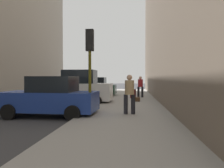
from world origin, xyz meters
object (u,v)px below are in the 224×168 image
fire_hydrant (110,93)px  traffic_light (90,53)px  pedestrian_in_tan_coat (129,92)px  parked_white_van (78,88)px  parked_dark_green_sedan (94,87)px  parked_blue_sedan (50,98)px  pedestrian_in_red_jacket (140,86)px  rolling_suitcase (133,94)px  duffel_bag (138,99)px

fire_hydrant → traffic_light: 8.38m
pedestrian_in_tan_coat → traffic_light: bearing=-165.4°
parked_white_van → fire_hydrant: size_ratio=6.58×
parked_dark_green_sedan → traffic_light: traffic_light is taller
parked_blue_sedan → pedestrian_in_red_jacket: 9.56m
traffic_light → pedestrian_in_red_jacket: size_ratio=2.11×
parked_white_van → traffic_light: size_ratio=1.29×
parked_blue_sedan → pedestrian_in_tan_coat: size_ratio=2.49×
parked_blue_sedan → rolling_suitcase: size_ratio=4.10×
duffel_bag → pedestrian_in_red_jacket: bearing=84.7°
parked_white_van → fire_hydrant: (1.80, 2.95, -0.54)m
parked_blue_sedan → rolling_suitcase: bearing=65.4°
fire_hydrant → rolling_suitcase: rolling_suitcase is taller
fire_hydrant → pedestrian_in_tan_coat: bearing=-77.4°
parked_dark_green_sedan → rolling_suitcase: bearing=-35.5°
fire_hydrant → rolling_suitcase: bearing=7.1°
parked_dark_green_sedan → parked_white_van: bearing=-90.0°
parked_white_van → rolling_suitcase: size_ratio=4.45×
parked_white_van → rolling_suitcase: (3.66, 3.18, -0.54)m
pedestrian_in_red_jacket → rolling_suitcase: bearing=-136.2°
traffic_light → duffel_bag: traffic_light is taller
parked_blue_sedan → parked_white_van: 4.82m
parked_blue_sedan → parked_white_van: parked_white_van is taller
fire_hydrant → pedestrian_in_tan_coat: 7.85m
parked_white_van → parked_dark_green_sedan: parked_white_van is taller
pedestrian_in_red_jacket → rolling_suitcase: pedestrian_in_red_jacket is taller
fire_hydrant → duffel_bag: fire_hydrant is taller
fire_hydrant → pedestrian_in_tan_coat: pedestrian_in_tan_coat is taller
traffic_light → rolling_suitcase: traffic_light is taller
parked_blue_sedan → traffic_light: 2.68m
traffic_light → pedestrian_in_red_jacket: 9.33m
parked_blue_sedan → fire_hydrant: 7.98m
parked_white_van → duffel_bag: (3.96, 0.63, -0.74)m
parked_blue_sedan → duffel_bag: 6.76m
pedestrian_in_red_jacket → rolling_suitcase: 1.02m
rolling_suitcase → duffel_bag: size_ratio=2.36×
fire_hydrant → pedestrian_in_red_jacket: 2.64m
traffic_light → pedestrian_in_tan_coat: traffic_light is taller
parked_blue_sedan → fire_hydrant: (1.80, 7.76, -0.35)m
rolling_suitcase → pedestrian_in_red_jacket: bearing=43.8°
traffic_light → rolling_suitcase: (1.81, 8.30, -2.27)m
parked_dark_green_sedan → pedestrian_in_red_jacket: (4.25, -2.05, 0.26)m
parked_blue_sedan → pedestrian_in_tan_coat: 3.52m
parked_blue_sedan → traffic_light: traffic_light is taller
parked_blue_sedan → pedestrian_in_red_jacket: bearing=63.6°
parked_dark_green_sedan → rolling_suitcase: size_ratio=4.07×
rolling_suitcase → traffic_light: bearing=-102.3°
pedestrian_in_tan_coat → pedestrian_in_red_jacket: bearing=85.0°
parked_dark_green_sedan → traffic_light: bearing=-80.4°
pedestrian_in_red_jacket → duffel_bag: (-0.29, -3.11, -0.81)m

